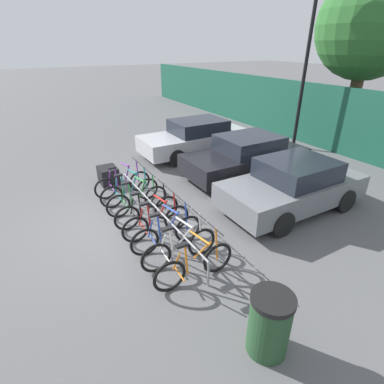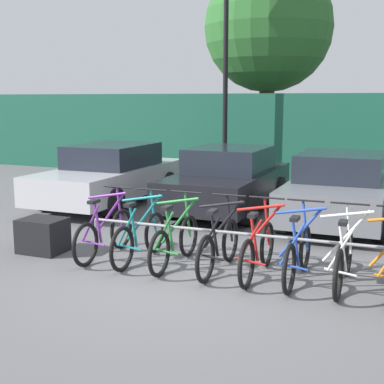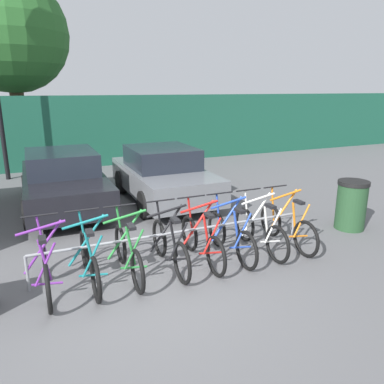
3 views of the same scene
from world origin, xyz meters
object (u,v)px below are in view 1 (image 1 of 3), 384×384
bicycle_purple (123,183)px  cargo_crate (108,175)px  car_silver (196,137)px  bike_rack (156,209)px  tree_behind_hoarding (370,26)px  car_black (246,156)px  bicycle_blue (167,233)px  bicycle_green (137,200)px  bicycle_orange (195,265)px  bicycle_teal (130,191)px  bicycle_black (147,211)px  trash_bin (269,324)px  lamp_post (310,41)px  bicycle_white (180,248)px  car_grey (293,185)px  bicycle_red (157,222)px

bicycle_purple → cargo_crate: bearing=-175.1°
bicycle_purple → car_silver: size_ratio=0.38×
bike_rack → tree_behind_hoarding: bearing=102.6°
car_black → bicycle_blue: bearing=-60.0°
bicycle_purple → bicycle_blue: size_ratio=1.00×
car_silver → bike_rack: bearing=-40.7°
bicycle_blue → bicycle_green: bearing=-177.6°
bicycle_orange → bicycle_green: bearing=177.1°
bicycle_teal → car_black: (0.03, 4.12, 0.31)m
bicycle_green → bicycle_blue: same height
bicycle_blue → cargo_crate: bearing=-175.5°
car_black → tree_behind_hoarding: (-0.91, 6.66, 4.04)m
bicycle_black → tree_behind_hoarding: 11.82m
bicycle_purple → bicycle_teal: (0.61, 0.00, 0.00)m
bicycle_black → trash_bin: bearing=-1.2°
lamp_post → bicycle_purple: bearing=-84.5°
bicycle_white → lamp_post: bearing=121.7°
bicycle_teal → tree_behind_hoarding: 11.65m
bicycle_white → lamp_post: (-4.38, 7.97, 3.83)m
bicycle_blue → cargo_crate: 4.08m
bicycle_black → bicycle_white: bearing=-4.0°
bicycle_black → car_grey: (1.19, 3.73, 0.31)m
bicycle_green → trash_bin: bearing=1.6°
bicycle_purple → car_silver: 4.40m
car_grey → cargo_crate: 5.69m
bicycle_black → cargo_crate: size_ratio=2.44×
bicycle_orange → bicycle_blue: bearing=177.1°
bicycle_red → trash_bin: bearing=4.5°
car_black → bike_rack: bearing=-69.8°
cargo_crate → bicycle_white: bearing=1.8°
bicycle_teal → bicycle_white: size_ratio=1.00×
bicycle_blue → bicycle_white: 0.60m
bicycle_green → bicycle_black: size_ratio=1.00×
car_black → bicycle_purple: bearing=-98.9°
trash_bin → tree_behind_hoarding: size_ratio=0.15×
car_black → bicycle_black: bearing=-73.2°
bicycle_blue → car_grey: 3.74m
bicycle_black → bicycle_teal: bearing=176.0°
bicycle_red → car_silver: size_ratio=0.38×
bicycle_green → lamp_post: (-1.97, 7.97, 3.83)m
bike_rack → bicycle_blue: bearing=-9.3°
bicycle_teal → bike_rack: bearing=2.5°
car_silver → car_black: size_ratio=1.06×
car_silver → tree_behind_hoarding: size_ratio=0.66×
car_silver → bicycle_teal: bearing=-54.0°
car_black → trash_bin: car_black is taller
trash_bin → cargo_crate: 7.06m
bicycle_white → lamp_post: size_ratio=0.22×
trash_bin → bicycle_red: bearing=-176.8°
car_grey → tree_behind_hoarding: size_ratio=0.58×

